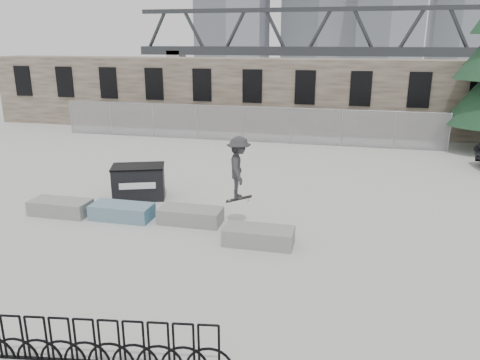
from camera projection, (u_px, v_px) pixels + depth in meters
name	position (u px, v px, depth m)	size (l,w,h in m)	color
ground	(158.00, 220.00, 15.27)	(120.00, 120.00, 0.00)	#ADADA8
stone_wall	(256.00, 95.00, 29.75)	(36.00, 2.58, 4.50)	brown
chainlink_fence	(243.00, 124.00, 26.62)	(22.06, 0.06, 2.02)	gray
planter_far_left	(60.00, 207.00, 15.66)	(2.00, 0.90, 0.49)	gray
planter_center_left	(122.00, 211.00, 15.28)	(2.00, 0.90, 0.49)	#2D6688
planter_center_right	(191.00, 215.00, 14.93)	(2.00, 0.90, 0.49)	gray
planter_offset	(259.00, 235.00, 13.37)	(2.00, 0.90, 0.49)	gray
dumpster	(139.00, 182.00, 17.18)	(2.16, 1.72, 1.24)	black
bike_rack	(97.00, 342.00, 8.40)	(4.89, 0.80, 0.90)	black
truss_bridge	(385.00, 51.00, 63.12)	(70.00, 3.00, 9.80)	#2D3033
skateboarder	(239.00, 168.00, 13.89)	(0.99, 1.36, 2.04)	#2F2E31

